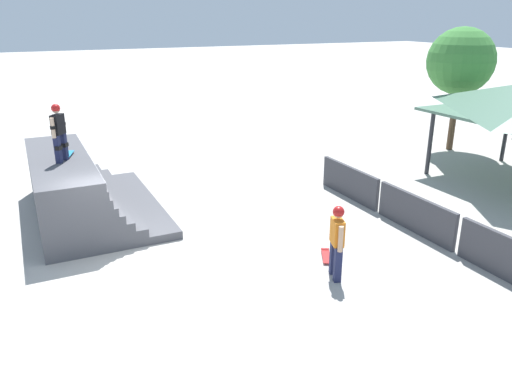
# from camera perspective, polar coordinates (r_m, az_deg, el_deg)

# --- Properties ---
(ground_plane) EXTENTS (160.00, 160.00, 0.00)m
(ground_plane) POSITION_cam_1_polar(r_m,az_deg,el_deg) (13.09, -14.63, -7.32)
(ground_plane) COLOR #ADA8A0
(quarter_pipe_ramp) EXTENTS (5.97, 3.51, 1.89)m
(quarter_pipe_ramp) POSITION_cam_1_polar(r_m,az_deg,el_deg) (15.88, -19.88, 0.15)
(quarter_pipe_ramp) COLOR #4C4C51
(quarter_pipe_ramp) RESTS_ON ground
(skater_on_deck) EXTENTS (0.65, 0.51, 1.62)m
(skater_on_deck) POSITION_cam_1_polar(r_m,az_deg,el_deg) (14.89, -21.64, 6.73)
(skater_on_deck) COLOR #1E2347
(skater_on_deck) RESTS_ON quarter_pipe_ramp
(skateboard_on_deck) EXTENTS (0.82, 0.43, 0.09)m
(skateboard_on_deck) POSITION_cam_1_polar(r_m,az_deg,el_deg) (15.57, -20.69, 4.05)
(skateboard_on_deck) COLOR red
(skateboard_on_deck) RESTS_ON quarter_pipe_ramp
(bystander_walking) EXTENTS (0.69, 0.37, 1.78)m
(bystander_walking) POSITION_cam_1_polar(r_m,az_deg,el_deg) (11.50, 9.25, -5.03)
(bystander_walking) COLOR #1E2347
(bystander_walking) RESTS_ON ground
(skateboard_on_ground) EXTENTS (0.81, 0.56, 0.09)m
(skateboard_on_ground) POSITION_cam_1_polar(r_m,az_deg,el_deg) (12.80, 8.02, -7.19)
(skateboard_on_ground) COLOR red
(skateboard_on_ground) RESTS_ON ground
(barrier_fence) EXTENTS (9.17, 0.12, 1.05)m
(barrier_fence) POSITION_cam_1_polar(r_m,az_deg,el_deg) (14.66, 17.75, -2.41)
(barrier_fence) COLOR #3D3D42
(barrier_fence) RESTS_ON ground
(tree_beside_pavilion) EXTENTS (2.85, 2.85, 5.32)m
(tree_beside_pavilion) POSITION_cam_1_polar(r_m,az_deg,el_deg) (23.80, 22.36, 13.62)
(tree_beside_pavilion) COLOR brown
(tree_beside_pavilion) RESTS_ON ground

